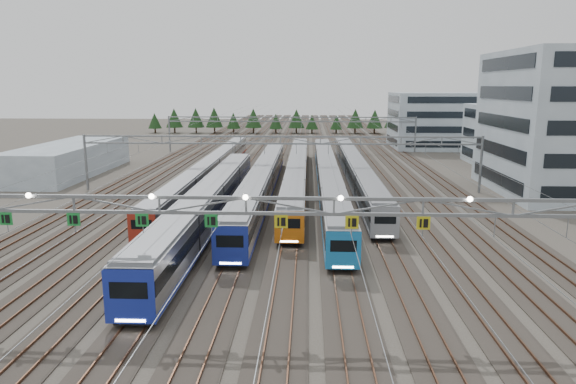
{
  "coord_description": "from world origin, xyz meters",
  "views": [
    {
      "loc": [
        3.96,
        -31.72,
        14.81
      ],
      "look_at": [
        1.77,
        22.6,
        3.5
      ],
      "focal_mm": 32.0,
      "sensor_mm": 36.0,
      "label": 1
    }
  ],
  "objects_px": {
    "train_f": "(354,167)",
    "gantry_far": "(291,123)",
    "gantry_near": "(245,209)",
    "depot_bldg_south": "(567,123)",
    "train_c": "(262,182)",
    "west_shed": "(70,159)",
    "depot_bldg_mid": "(512,135)",
    "train_a": "(212,169)",
    "depot_bldg_north": "(439,120)",
    "train_b": "(210,203)",
    "gantry_mid": "(280,147)",
    "train_d": "(297,171)",
    "train_e": "(328,176)"
  },
  "relations": [
    {
      "from": "train_d",
      "to": "train_a",
      "type": "bearing_deg",
      "value": 171.42
    },
    {
      "from": "gantry_near",
      "to": "depot_bldg_south",
      "type": "height_order",
      "value": "depot_bldg_south"
    },
    {
      "from": "gantry_far",
      "to": "depot_bldg_north",
      "type": "distance_m",
      "value": 36.41
    },
    {
      "from": "gantry_far",
      "to": "train_f",
      "type": "bearing_deg",
      "value": -72.61
    },
    {
      "from": "train_f",
      "to": "gantry_far",
      "type": "height_order",
      "value": "gantry_far"
    },
    {
      "from": "train_e",
      "to": "depot_bldg_mid",
      "type": "bearing_deg",
      "value": 35.58
    },
    {
      "from": "depot_bldg_mid",
      "to": "depot_bldg_south",
      "type": "bearing_deg",
      "value": -96.01
    },
    {
      "from": "depot_bldg_mid",
      "to": "train_d",
      "type": "bearing_deg",
      "value": -152.0
    },
    {
      "from": "train_d",
      "to": "depot_bldg_mid",
      "type": "relative_size",
      "value": 3.99
    },
    {
      "from": "train_c",
      "to": "west_shed",
      "type": "bearing_deg",
      "value": 152.71
    },
    {
      "from": "train_c",
      "to": "depot_bldg_south",
      "type": "distance_m",
      "value": 42.73
    },
    {
      "from": "train_e",
      "to": "west_shed",
      "type": "relative_size",
      "value": 2.3
    },
    {
      "from": "train_f",
      "to": "gantry_near",
      "type": "height_order",
      "value": "gantry_near"
    },
    {
      "from": "depot_bldg_north",
      "to": "west_shed",
      "type": "relative_size",
      "value": 0.73
    },
    {
      "from": "train_e",
      "to": "gantry_mid",
      "type": "distance_m",
      "value": 8.08
    },
    {
      "from": "gantry_far",
      "to": "train_e",
      "type": "bearing_deg",
      "value": -81.25
    },
    {
      "from": "train_c",
      "to": "west_shed",
      "type": "xyz_separation_m",
      "value": [
        -34.39,
        17.74,
        0.35
      ]
    },
    {
      "from": "gantry_far",
      "to": "depot_bldg_south",
      "type": "xyz_separation_m",
      "value": [
        39.48,
        -44.39,
        3.36
      ]
    },
    {
      "from": "train_b",
      "to": "west_shed",
      "type": "relative_size",
      "value": 1.71
    },
    {
      "from": "train_a",
      "to": "train_b",
      "type": "distance_m",
      "value": 25.4
    },
    {
      "from": "train_d",
      "to": "gantry_near",
      "type": "distance_m",
      "value": 45.72
    },
    {
      "from": "train_c",
      "to": "depot_bldg_mid",
      "type": "relative_size",
      "value": 3.53
    },
    {
      "from": "train_f",
      "to": "gantry_far",
      "type": "xyz_separation_m",
      "value": [
        -11.25,
        35.93,
        4.33
      ]
    },
    {
      "from": "train_f",
      "to": "gantry_far",
      "type": "distance_m",
      "value": 37.9
    },
    {
      "from": "train_f",
      "to": "west_shed",
      "type": "distance_m",
      "value": 48.06
    },
    {
      "from": "train_d",
      "to": "train_e",
      "type": "relative_size",
      "value": 0.93
    },
    {
      "from": "gantry_near",
      "to": "gantry_far",
      "type": "xyz_separation_m",
      "value": [
        0.05,
        85.12,
        -0.7
      ]
    },
    {
      "from": "train_a",
      "to": "depot_bldg_mid",
      "type": "distance_m",
      "value": 56.93
    },
    {
      "from": "gantry_far",
      "to": "train_c",
      "type": "bearing_deg",
      "value": -92.6
    },
    {
      "from": "train_f",
      "to": "depot_bldg_mid",
      "type": "distance_m",
      "value": 35.71
    },
    {
      "from": "train_c",
      "to": "train_f",
      "type": "bearing_deg",
      "value": 45.38
    },
    {
      "from": "train_d",
      "to": "west_shed",
      "type": "distance_m",
      "value": 39.68
    },
    {
      "from": "west_shed",
      "to": "gantry_mid",
      "type": "bearing_deg",
      "value": -19.71
    },
    {
      "from": "train_a",
      "to": "depot_bldg_north",
      "type": "bearing_deg",
      "value": 45.13
    },
    {
      "from": "train_e",
      "to": "depot_bldg_north",
      "type": "height_order",
      "value": "depot_bldg_north"
    },
    {
      "from": "depot_bldg_south",
      "to": "gantry_mid",
      "type": "bearing_deg",
      "value": -179.12
    },
    {
      "from": "train_e",
      "to": "gantry_near",
      "type": "xyz_separation_m",
      "value": [
        -6.8,
        -41.26,
        5.0
      ]
    },
    {
      "from": "train_f",
      "to": "depot_bldg_south",
      "type": "xyz_separation_m",
      "value": [
        28.23,
        -8.47,
        7.69
      ]
    },
    {
      "from": "train_c",
      "to": "depot_bldg_north",
      "type": "distance_m",
      "value": 69.76
    },
    {
      "from": "train_c",
      "to": "depot_bldg_mid",
      "type": "xyz_separation_m",
      "value": [
        44.46,
        31.12,
        3.45
      ]
    },
    {
      "from": "west_shed",
      "to": "train_d",
      "type": "bearing_deg",
      "value": -11.43
    },
    {
      "from": "depot_bldg_north",
      "to": "depot_bldg_south",
      "type": "bearing_deg",
      "value": -85.49
    },
    {
      "from": "train_c",
      "to": "train_f",
      "type": "height_order",
      "value": "train_c"
    },
    {
      "from": "train_b",
      "to": "train_c",
      "type": "xyz_separation_m",
      "value": [
        4.5,
        13.08,
        -0.12
      ]
    },
    {
      "from": "depot_bldg_mid",
      "to": "west_shed",
      "type": "bearing_deg",
      "value": -170.37
    },
    {
      "from": "west_shed",
      "to": "train_f",
      "type": "bearing_deg",
      "value": -4.84
    },
    {
      "from": "train_b",
      "to": "depot_bldg_north",
      "type": "xyz_separation_m",
      "value": [
        42.02,
        71.73,
        4.25
      ]
    },
    {
      "from": "train_b",
      "to": "train_e",
      "type": "height_order",
      "value": "train_b"
    },
    {
      "from": "train_c",
      "to": "train_e",
      "type": "bearing_deg",
      "value": 32.58
    },
    {
      "from": "gantry_far",
      "to": "train_b",
      "type": "bearing_deg",
      "value": -96.15
    }
  ]
}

